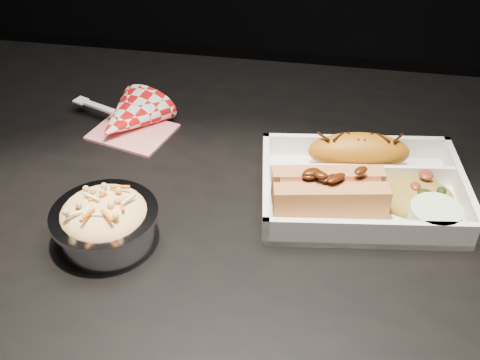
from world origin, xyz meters
name	(u,v)px	position (x,y,z in m)	size (l,w,h in m)	color
dining_table	(242,256)	(0.00, 0.00, 0.66)	(1.20, 0.80, 0.75)	black
food_tray	(362,192)	(0.15, 0.04, 0.76)	(0.27, 0.21, 0.04)	white
fried_pastry	(359,152)	(0.14, 0.09, 0.78)	(0.13, 0.05, 0.05)	#B06411
hotdog	(329,190)	(0.11, 0.01, 0.78)	(0.14, 0.08, 0.06)	#C47C43
fried_rice_mound	(418,190)	(0.21, 0.04, 0.77)	(0.10, 0.08, 0.03)	#A4832F
cupcake_liner	(435,218)	(0.23, -0.01, 0.77)	(0.06, 0.06, 0.03)	beige
foil_coleslaw_cup	(105,220)	(-0.14, -0.09, 0.78)	(0.12, 0.12, 0.07)	silver
napkin_fork	(127,119)	(-0.20, 0.14, 0.77)	(0.17, 0.14, 0.10)	red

